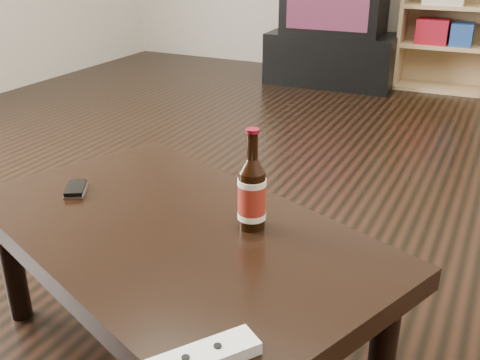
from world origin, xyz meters
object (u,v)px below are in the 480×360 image
at_px(bookshelf, 450,2).
at_px(remote, 199,359).
at_px(coffee_table, 173,245).
at_px(beer_bottle, 252,194).
at_px(tv_stand, 332,59).
at_px(phone, 76,189).

distance_m(bookshelf, remote, 3.58).
bearing_deg(coffee_table, bookshelf, 86.68).
relative_size(beer_bottle, remote, 1.22).
xyz_separation_m(beer_bottle, remote, (0.12, -0.45, -0.07)).
bearing_deg(tv_stand, remote, -78.51).
xyz_separation_m(tv_stand, beer_bottle, (0.72, -2.93, 0.29)).
height_order(bookshelf, phone, bookshelf).
bearing_deg(bookshelf, beer_bottle, -92.09).
distance_m(bookshelf, coffee_table, 3.22).
relative_size(beer_bottle, phone, 2.23).
height_order(bookshelf, beer_bottle, bookshelf).
height_order(coffee_table, phone, phone).
relative_size(coffee_table, beer_bottle, 4.96).
bearing_deg(beer_bottle, phone, -176.74).
distance_m(phone, remote, 0.75).
bearing_deg(bookshelf, tv_stand, -167.16).
xyz_separation_m(bookshelf, coffee_table, (-0.19, -3.20, -0.26)).
bearing_deg(remote, beer_bottle, 139.56).
xyz_separation_m(beer_bottle, phone, (-0.50, -0.03, -0.08)).
xyz_separation_m(tv_stand, phone, (0.22, -2.96, 0.21)).
bearing_deg(remote, coffee_table, 162.48).
bearing_deg(phone, coffee_table, -40.75).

